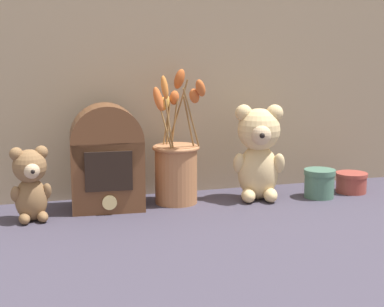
{
  "coord_description": "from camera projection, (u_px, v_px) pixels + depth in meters",
  "views": [
    {
      "loc": [
        -0.42,
        -1.38,
        0.4
      ],
      "look_at": [
        0.0,
        0.02,
        0.13
      ],
      "focal_mm": 55.0,
      "sensor_mm": 36.0,
      "label": 1
    }
  ],
  "objects": [
    {
      "name": "flower_vase",
      "position": [
        176.0,
        165.0,
        1.51
      ],
      "size": [
        0.14,
        0.17,
        0.35
      ],
      "color": "#AD7047",
      "rests_on": "ground"
    },
    {
      "name": "ground_plane",
      "position": [
        194.0,
        207.0,
        1.49
      ],
      "size": [
        4.0,
        4.0,
        0.0
      ],
      "primitive_type": "plane",
      "color": "#3D3847"
    },
    {
      "name": "decorative_tin_tall",
      "position": [
        319.0,
        183.0,
        1.58
      ],
      "size": [
        0.08,
        0.08,
        0.08
      ],
      "color": "#47705B",
      "rests_on": "ground"
    },
    {
      "name": "vintage_radio",
      "position": [
        107.0,
        157.0,
        1.45
      ],
      "size": [
        0.19,
        0.13,
        0.26
      ],
      "color": "brown",
      "rests_on": "ground"
    },
    {
      "name": "decorative_tin_short",
      "position": [
        351.0,
        182.0,
        1.63
      ],
      "size": [
        0.09,
        0.09,
        0.06
      ],
      "color": "#993D33",
      "rests_on": "ground"
    },
    {
      "name": "teddy_bear_medium",
      "position": [
        31.0,
        182.0,
        1.36
      ],
      "size": [
        0.1,
        0.09,
        0.18
      ],
      "color": "olive",
      "rests_on": "ground"
    },
    {
      "name": "backdrop_wall",
      "position": [
        176.0,
        74.0,
        1.59
      ],
      "size": [
        1.45,
        0.02,
        0.65
      ],
      "color": "gray",
      "rests_on": "ground"
    },
    {
      "name": "teddy_bear_large",
      "position": [
        259.0,
        151.0,
        1.54
      ],
      "size": [
        0.14,
        0.13,
        0.25
      ],
      "color": "#DBBC84",
      "rests_on": "ground"
    }
  ]
}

